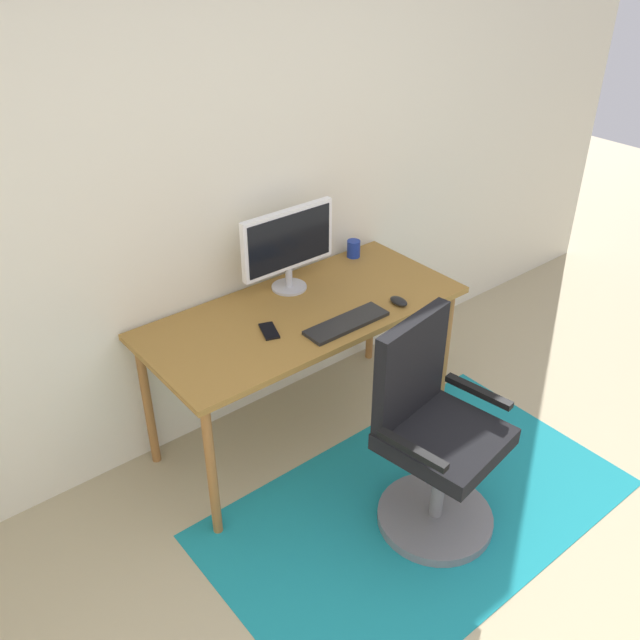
# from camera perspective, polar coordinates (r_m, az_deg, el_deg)

# --- Properties ---
(wall_back) EXTENTS (6.00, 0.10, 2.60)m
(wall_back) POSITION_cam_1_polar(r_m,az_deg,el_deg) (3.41, -6.15, 11.49)
(wall_back) COLOR beige
(wall_back) RESTS_ON ground
(area_rug) EXTENTS (1.97, 1.16, 0.01)m
(area_rug) POSITION_cam_1_polar(r_m,az_deg,el_deg) (3.40, 8.18, -15.17)
(area_rug) COLOR teal
(area_rug) RESTS_ON ground
(desk) EXTENTS (1.59, 0.72, 0.76)m
(desk) POSITION_cam_1_polar(r_m,az_deg,el_deg) (3.37, -1.35, -0.14)
(desk) COLOR olive
(desk) RESTS_ON ground
(monitor) EXTENTS (0.53, 0.18, 0.43)m
(monitor) POSITION_cam_1_polar(r_m,az_deg,el_deg) (3.41, -2.66, 6.39)
(monitor) COLOR #B2B2B7
(monitor) RESTS_ON desk
(keyboard) EXTENTS (0.43, 0.13, 0.02)m
(keyboard) POSITION_cam_1_polar(r_m,az_deg,el_deg) (3.21, 2.22, -0.25)
(keyboard) COLOR black
(keyboard) RESTS_ON desk
(computer_mouse) EXTENTS (0.06, 0.10, 0.03)m
(computer_mouse) POSITION_cam_1_polar(r_m,az_deg,el_deg) (3.39, 6.54, 1.56)
(computer_mouse) COLOR black
(computer_mouse) RESTS_ON desk
(coffee_cup) EXTENTS (0.07, 0.07, 0.10)m
(coffee_cup) POSITION_cam_1_polar(r_m,az_deg,el_deg) (3.82, 2.80, 5.93)
(coffee_cup) COLOR navy
(coffee_cup) RESTS_ON desk
(cell_phone) EXTENTS (0.11, 0.15, 0.01)m
(cell_phone) POSITION_cam_1_polar(r_m,az_deg,el_deg) (3.17, -4.24, -0.91)
(cell_phone) COLOR black
(cell_phone) RESTS_ON desk
(office_chair) EXTENTS (0.59, 0.53, 1.02)m
(office_chair) POSITION_cam_1_polar(r_m,az_deg,el_deg) (3.08, 9.29, -10.32)
(office_chair) COLOR slate
(office_chair) RESTS_ON ground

